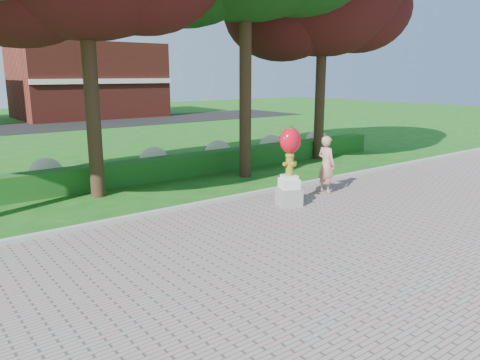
{
  "coord_description": "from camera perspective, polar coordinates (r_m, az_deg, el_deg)",
  "views": [
    {
      "loc": [
        -7.13,
        -8.08,
        3.77
      ],
      "look_at": [
        -0.19,
        1.0,
        1.17
      ],
      "focal_mm": 35.0,
      "sensor_mm": 36.0,
      "label": 1
    }
  ],
  "objects": [
    {
      "name": "lawn_hedge",
      "position": [
        17.02,
        -11.86,
        1.09
      ],
      "size": [
        24.0,
        0.7,
        0.8
      ],
      "primitive_type": "cube",
      "color": "#144815",
      "rests_on": "ground"
    },
    {
      "name": "hydrant_sculpture",
      "position": [
        13.44,
        6.07,
        2.01
      ],
      "size": [
        0.81,
        0.81,
        2.33
      ],
      "rotation": [
        0.0,
        0.0,
        -0.35
      ],
      "color": "gray",
      "rests_on": "walkway"
    },
    {
      "name": "building_right",
      "position": [
        44.72,
        -18.0,
        11.45
      ],
      "size": [
        12.0,
        8.0,
        6.4
      ],
      "primitive_type": "cube",
      "color": "maroon",
      "rests_on": "ground"
    },
    {
      "name": "curb",
      "position": [
        13.69,
        -4.48,
        -2.91
      ],
      "size": [
        40.0,
        0.18,
        0.15
      ],
      "primitive_type": "cube",
      "color": "#ADADA5",
      "rests_on": "ground"
    },
    {
      "name": "street",
      "position": [
        36.97,
        -26.22,
        5.64
      ],
      "size": [
        50.0,
        8.0,
        0.02
      ],
      "primitive_type": "cube",
      "color": "black",
      "rests_on": "ground"
    },
    {
      "name": "walkway",
      "position": [
        9.03,
        21.19,
        -12.66
      ],
      "size": [
        40.0,
        14.0,
        0.04
      ],
      "primitive_type": "cube",
      "color": "gray",
      "rests_on": "ground"
    },
    {
      "name": "woman",
      "position": [
        15.14,
        10.47,
        1.87
      ],
      "size": [
        0.46,
        0.69,
        1.84
      ],
      "primitive_type": "imported",
      "rotation": [
        0.0,
        0.0,
        1.53
      ],
      "color": "tan",
      "rests_on": "walkway"
    },
    {
      "name": "hydrangea_row",
      "position": [
        18.12,
        -11.63,
        2.29
      ],
      "size": [
        20.1,
        1.1,
        0.99
      ],
      "color": "#A7AB82",
      "rests_on": "ground"
    },
    {
      "name": "ground",
      "position": [
        11.42,
        3.82,
        -6.52
      ],
      "size": [
        100.0,
        100.0,
        0.0
      ],
      "primitive_type": "plane",
      "color": "#175916",
      "rests_on": "ground"
    }
  ]
}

